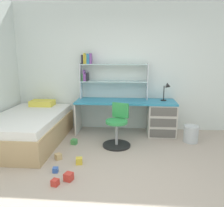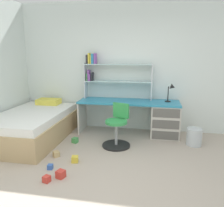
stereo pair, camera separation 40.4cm
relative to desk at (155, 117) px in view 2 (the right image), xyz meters
name	(u,v)px [view 2 (the right image)]	position (x,y,z in m)	size (l,w,h in m)	color
ground_plane	(112,189)	(-0.53, -2.05, -0.41)	(5.99, 5.77, 0.02)	#B2A393
room_shell	(56,70)	(-1.77, -0.82, 0.99)	(5.99, 5.77, 2.78)	silver
desk	(155,117)	(0.00, 0.00, 0.00)	(2.09, 0.62, 0.71)	teal
bookshelf_hutch	(110,73)	(-1.00, 0.19, 0.88)	(1.46, 0.22, 0.98)	silver
desk_lamp	(172,90)	(0.30, 0.03, 0.57)	(0.20, 0.17, 0.38)	black
swivel_chair	(117,130)	(-0.69, -0.69, -0.09)	(0.52, 0.52, 0.78)	black
bed_platform	(33,126)	(-2.39, -0.67, -0.12)	(1.22, 1.98, 0.68)	tan
waste_bin	(194,137)	(0.73, -0.41, -0.24)	(0.28, 0.28, 0.32)	silver
toy_block_green_0	(75,140)	(-1.51, -0.71, -0.35)	(0.10, 0.10, 0.10)	#479E51
toy_block_yellow_1	(75,159)	(-1.24, -1.47, -0.35)	(0.10, 0.10, 0.10)	gold
toy_block_natural_2	(56,154)	(-1.61, -1.34, -0.35)	(0.09, 0.09, 0.09)	tan
toy_block_blue_3	(50,167)	(-1.52, -1.75, -0.36)	(0.07, 0.07, 0.07)	#3860B7
toy_block_red_4	(61,174)	(-1.27, -1.94, -0.35)	(0.11, 0.11, 0.11)	red
toy_block_red_5	(47,179)	(-1.42, -2.07, -0.36)	(0.09, 0.09, 0.09)	red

